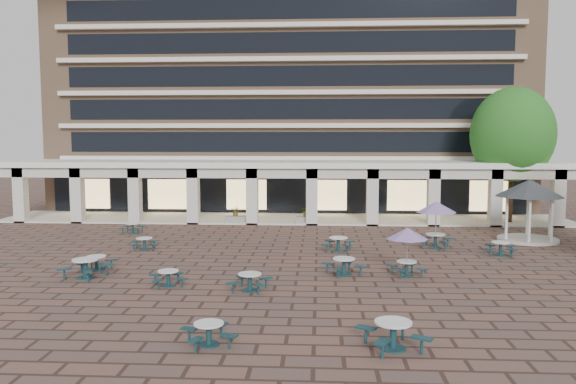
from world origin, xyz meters
name	(u,v)px	position (x,y,z in m)	size (l,w,h in m)	color
ground	(265,263)	(0.00, 0.00, 0.00)	(120.00, 120.00, 0.00)	brown
apartment_building	(291,67)	(0.00, 25.47, 12.60)	(40.00, 15.50, 25.20)	#9B7557
retail_arcade	(284,180)	(0.00, 14.80, 3.00)	(42.00, 6.60, 4.40)	white
picnic_table_0	(85,267)	(-7.53, -3.40, 0.50)	(2.21, 2.21, 0.84)	#163D43
picnic_table_1	(168,277)	(-3.57, -4.50, 0.39)	(1.78, 1.78, 0.65)	#163D43
picnic_table_2	(209,332)	(-0.59, -11.00, 0.40)	(1.84, 1.84, 0.67)	#163D43
picnic_table_3	(393,332)	(4.79, -11.00, 0.49)	(2.17, 2.17, 0.82)	#163D43
picnic_table_5	(250,280)	(-0.12, -5.06, 0.42)	(1.79, 1.79, 0.71)	#163D43
picnic_table_6	(407,235)	(6.52, -2.20, 1.81)	(1.85, 1.85, 2.13)	#163D43
picnic_table_7	(501,247)	(12.09, 2.51, 0.42)	(1.86, 1.86, 0.71)	#163D43
picnic_table_8	(97,262)	(-7.64, -1.92, 0.40)	(1.57, 1.57, 0.67)	#163D43
picnic_table_9	(144,243)	(-6.92, 2.89, 0.40)	(1.68, 1.68, 0.66)	#163D43
picnic_table_10	(344,265)	(3.75, -2.16, 0.45)	(2.06, 2.06, 0.75)	#163D43
picnic_table_11	(436,209)	(9.09, 4.27, 2.20)	(2.24, 2.24, 2.59)	#163D43
picnic_table_12	(133,227)	(-9.35, 8.14, 0.39)	(1.50, 1.50, 0.66)	#163D43
picnic_table_13	(338,243)	(3.68, 3.15, 0.45)	(1.89, 1.89, 0.76)	#163D43
gazebo	(529,195)	(15.04, 6.82, 2.73)	(3.89, 3.89, 3.62)	beige
tree_east_c	(513,135)	(16.28, 13.83, 6.35)	(5.83, 5.83, 9.71)	#432A1B
planter_left	(236,216)	(-3.37, 12.90, 0.49)	(1.50, 0.79, 1.24)	gray
planter_right	(307,216)	(1.74, 12.90, 0.57)	(1.50, 0.81, 1.34)	gray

